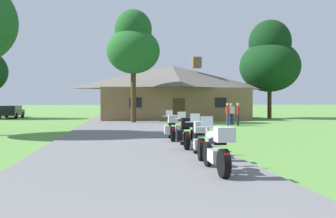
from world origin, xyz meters
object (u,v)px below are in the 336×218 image
motorcycle_green_farthest_in_row (172,128)px  parked_black_suv_far_left (11,111)px  motorcycle_black_second_in_row (199,139)px  bystander_red_shirt_beside_signpost (238,113)px  bystander_red_shirt_by_tree (228,113)px  tree_by_lodge_front (133,45)px  motorcycle_silver_nearest_to_camera (217,149)px  bystander_white_shirt_near_lodge (231,113)px  motorcycle_orange_third_in_row (185,133)px  tree_right_of_lodge (270,59)px

motorcycle_green_farthest_in_row → parked_black_suv_far_left: (-13.99, 25.11, 0.17)m
motorcycle_green_farthest_in_row → parked_black_suv_far_left: parked_black_suv_far_left is taller
motorcycle_black_second_in_row → bystander_red_shirt_beside_signpost: (6.29, 14.57, 0.33)m
bystander_red_shirt_by_tree → tree_by_lodge_front: size_ratio=0.18×
motorcycle_silver_nearest_to_camera → bystander_white_shirt_near_lodge: size_ratio=1.23×
motorcycle_orange_third_in_row → tree_by_lodge_front: 18.22m
bystander_white_shirt_near_lodge → tree_by_lodge_front: (-7.34, 3.74, 5.62)m
bystander_red_shirt_beside_signpost → parked_black_suv_far_left: 25.54m
tree_right_of_lodge → parked_black_suv_far_left: (-27.84, 4.13, -5.62)m
motorcycle_orange_third_in_row → motorcycle_green_farthest_in_row: size_ratio=1.00×
motorcycle_green_farthest_in_row → bystander_white_shirt_near_lodge: 12.50m
motorcycle_green_farthest_in_row → tree_by_lodge_front: tree_by_lodge_front is taller
motorcycle_black_second_in_row → bystander_white_shirt_near_lodge: 16.85m
tree_right_of_lodge → bystander_red_shirt_beside_signpost: bearing=-123.5°
motorcycle_orange_third_in_row → tree_by_lodge_front: (-1.20, 17.17, 5.96)m
bystander_red_shirt_beside_signpost → tree_by_lodge_front: size_ratio=0.18×
bystander_white_shirt_near_lodge → tree_by_lodge_front: size_ratio=0.18×
bystander_white_shirt_near_lodge → bystander_red_shirt_by_tree: (-0.52, -0.72, 0.00)m
motorcycle_green_farthest_in_row → motorcycle_black_second_in_row: bearing=-86.5°
bystander_red_shirt_beside_signpost → tree_by_lodge_front: tree_by_lodge_front is taller
bystander_white_shirt_near_lodge → tree_by_lodge_front: tree_by_lodge_front is taller
bystander_white_shirt_near_lodge → motorcycle_green_farthest_in_row: bearing=56.8°
motorcycle_orange_third_in_row → motorcycle_green_farthest_in_row: same height
motorcycle_black_second_in_row → bystander_red_shirt_by_tree: bystander_red_shirt_by_tree is taller
motorcycle_black_second_in_row → tree_by_lodge_front: tree_by_lodge_front is taller
bystander_white_shirt_near_lodge → bystander_red_shirt_by_tree: size_ratio=1.00×
motorcycle_black_second_in_row → motorcycle_orange_third_in_row: bearing=95.4°
motorcycle_silver_nearest_to_camera → bystander_red_shirt_by_tree: size_ratio=1.23×
motorcycle_silver_nearest_to_camera → tree_right_of_lodge: (13.85, 28.19, 5.77)m
bystander_white_shirt_near_lodge → parked_black_suv_far_left: bearing=-38.4°
motorcycle_silver_nearest_to_camera → bystander_red_shirt_by_tree: 18.24m
bystander_red_shirt_by_tree → tree_right_of_lodge: tree_right_of_lodge is taller
bystander_white_shirt_near_lodge → motorcycle_orange_third_in_row: bearing=62.2°
tree_by_lodge_front → bystander_white_shirt_near_lodge: bearing=-27.0°
motorcycle_green_farthest_in_row → bystander_white_shirt_near_lodge: bystander_white_shirt_near_lodge is taller
bystander_red_shirt_by_tree → bystander_white_shirt_near_lodge: bearing=-29.8°
motorcycle_black_second_in_row → bystander_red_shirt_by_tree: size_ratio=1.24×
motorcycle_orange_third_in_row → tree_right_of_lodge: size_ratio=0.20×
bystander_red_shirt_beside_signpost → tree_right_of_lodge: tree_right_of_lodge is taller
tree_right_of_lodge → parked_black_suv_far_left: tree_right_of_lodge is taller
motorcycle_silver_nearest_to_camera → bystander_red_shirt_beside_signpost: bearing=69.4°
bystander_white_shirt_near_lodge → bystander_red_shirt_by_tree: 0.89m
motorcycle_orange_third_in_row → motorcycle_silver_nearest_to_camera: bearing=-88.0°
motorcycle_orange_third_in_row → motorcycle_green_farthest_in_row: bearing=95.6°
motorcycle_orange_third_in_row → tree_right_of_lodge: 27.90m
motorcycle_orange_third_in_row → bystander_red_shirt_beside_signpost: size_ratio=1.24×
tree_by_lodge_front → parked_black_suv_far_left: 17.63m
motorcycle_silver_nearest_to_camera → parked_black_suv_far_left: parked_black_suv_far_left is taller
bystander_red_shirt_beside_signpost → tree_by_lodge_front: (-7.49, 4.86, 5.62)m
motorcycle_silver_nearest_to_camera → bystander_white_shirt_near_lodge: (6.25, 18.03, 0.33)m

